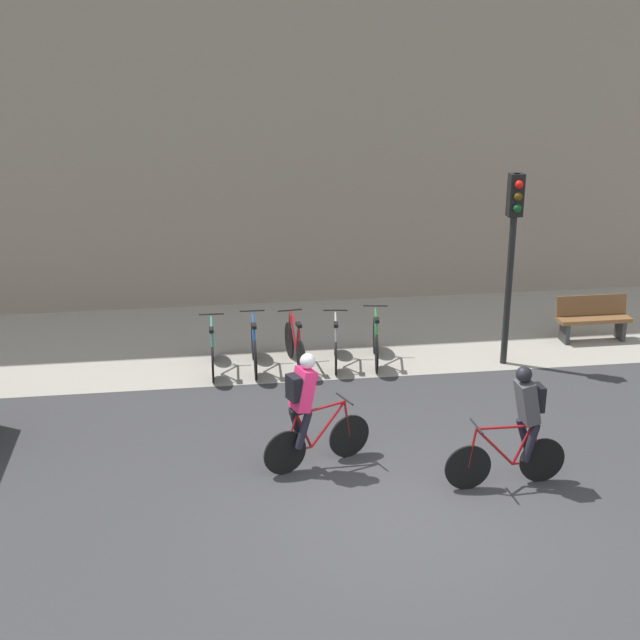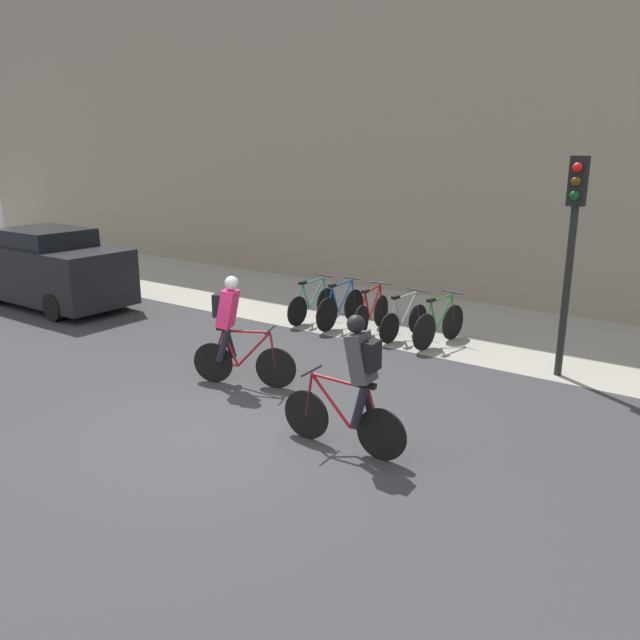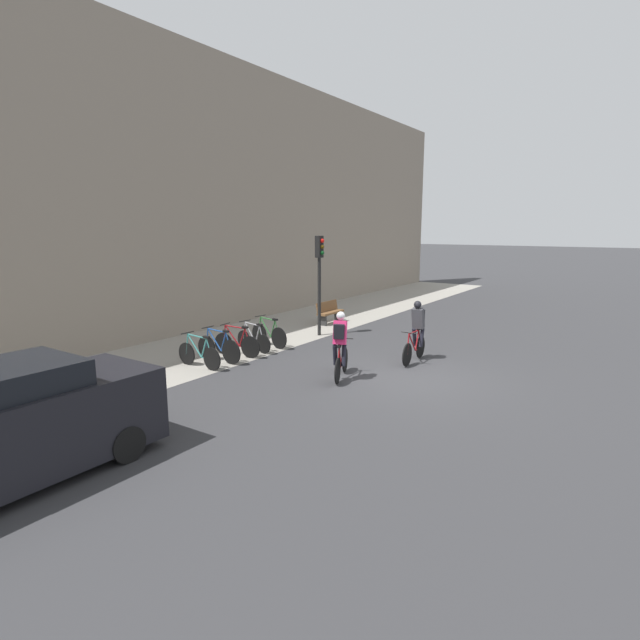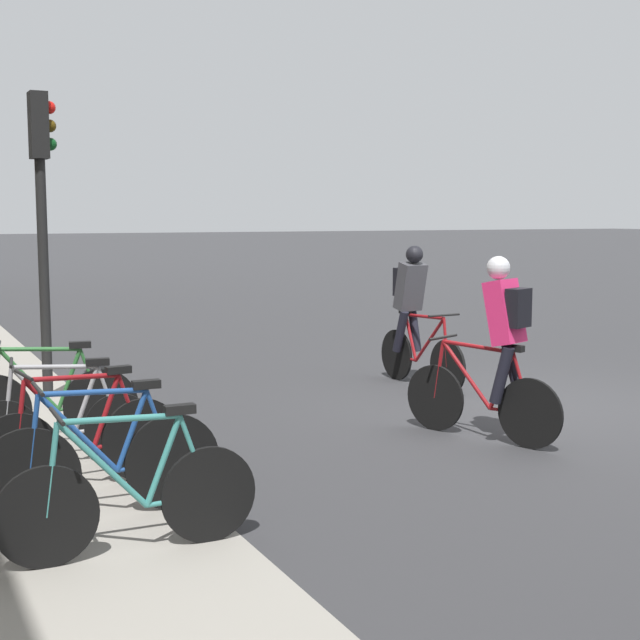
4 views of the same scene
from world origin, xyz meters
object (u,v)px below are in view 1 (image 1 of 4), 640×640
at_px(cyclist_pink, 307,408).
at_px(traffic_light_pole, 513,235).
at_px(bench, 593,318).
at_px(parked_bike_3, 336,345).
at_px(parked_bike_0, 213,351).
at_px(parked_bike_4, 376,341).
at_px(parked_bike_2, 295,346).
at_px(parked_bike_1, 254,347).
at_px(cyclist_grey, 521,423).

distance_m(cyclist_pink, traffic_light_pole, 5.59).
height_order(cyclist_pink, traffic_light_pole, traffic_light_pole).
distance_m(cyclist_pink, bench, 7.67).
bearing_deg(cyclist_pink, bench, 34.98).
height_order(cyclist_pink, parked_bike_3, cyclist_pink).
bearing_deg(parked_bike_0, traffic_light_pole, -4.26).
xyz_separation_m(parked_bike_4, bench, (4.50, 0.55, 0.05)).
bearing_deg(parked_bike_0, parked_bike_2, 0.04).
bearing_deg(parked_bike_2, traffic_light_pole, -5.92).
xyz_separation_m(traffic_light_pole, bench, (2.14, 0.95, -2.01)).
distance_m(parked_bike_2, parked_bike_4, 1.51).
relative_size(parked_bike_1, bench, 1.18).
relative_size(cyclist_pink, cyclist_grey, 1.00).
distance_m(cyclist_pink, parked_bike_3, 4.01).
height_order(cyclist_grey, parked_bike_4, cyclist_grey).
xyz_separation_m(cyclist_pink, bench, (6.27, 4.39, -0.48)).
bearing_deg(parked_bike_0, bench, 4.21).
bearing_deg(parked_bike_4, bench, 7.00).
distance_m(parked_bike_4, traffic_light_pole, 3.16).
height_order(cyclist_grey, parked_bike_2, cyclist_grey).
relative_size(parked_bike_0, parked_bike_3, 1.09).
relative_size(cyclist_grey, parked_bike_3, 1.15).
relative_size(cyclist_grey, parked_bike_4, 1.07).
bearing_deg(cyclist_pink, parked_bike_1, 97.33).
height_order(parked_bike_2, bench, parked_bike_2).
bearing_deg(parked_bike_2, parked_bike_4, 0.03).
height_order(parked_bike_4, traffic_light_pole, traffic_light_pole).
height_order(cyclist_pink, parked_bike_1, cyclist_pink).
xyz_separation_m(cyclist_pink, parked_bike_3, (1.02, 3.84, -0.57)).
relative_size(cyclist_grey, traffic_light_pole, 0.50).
distance_m(traffic_light_pole, bench, 3.08).
height_order(parked_bike_4, bench, parked_bike_4).
xyz_separation_m(cyclist_grey, parked_bike_3, (-1.82, 4.70, -0.57)).
bearing_deg(parked_bike_1, parked_bike_4, 0.01).
distance_m(parked_bike_0, traffic_light_pole, 5.78).
relative_size(cyclist_pink, parked_bike_3, 1.15).
xyz_separation_m(parked_bike_3, parked_bike_4, (0.76, 0.00, 0.03)).
distance_m(parked_bike_0, parked_bike_2, 1.51).
relative_size(cyclist_pink, traffic_light_pole, 0.50).
distance_m(parked_bike_1, traffic_light_pole, 5.08).
xyz_separation_m(cyclist_grey, parked_bike_2, (-2.58, 4.70, -0.54)).
bearing_deg(parked_bike_1, traffic_light_pole, -4.97).
bearing_deg(parked_bike_3, cyclist_grey, -68.81).
bearing_deg(bench, parked_bike_3, -173.98).
bearing_deg(cyclist_grey, traffic_light_pole, 73.23).
height_order(parked_bike_0, bench, parked_bike_0).
distance_m(parked_bike_1, parked_bike_3, 1.51).
height_order(parked_bike_0, parked_bike_2, parked_bike_2).
relative_size(parked_bike_1, parked_bike_4, 1.04).
bearing_deg(parked_bike_1, parked_bike_3, -0.03).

